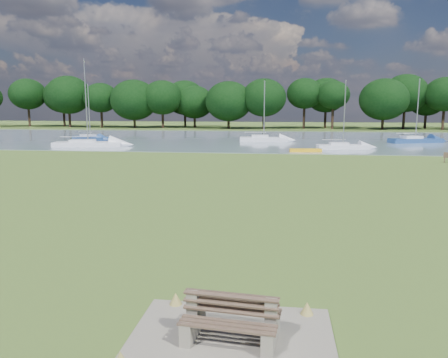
# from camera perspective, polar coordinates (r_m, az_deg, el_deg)

# --- Properties ---
(ground) EXTENTS (220.00, 220.00, 0.00)m
(ground) POSITION_cam_1_polar(r_m,az_deg,el_deg) (22.75, 4.96, -2.71)
(ground) COLOR olive
(river) EXTENTS (220.00, 40.00, 0.10)m
(river) POSITION_cam_1_polar(r_m,az_deg,el_deg) (64.40, 6.65, 5.20)
(river) COLOR gray
(river) RESTS_ON ground
(far_bank) EXTENTS (220.00, 20.00, 0.40)m
(far_bank) POSITION_cam_1_polar(r_m,az_deg,el_deg) (94.34, 6.94, 6.56)
(far_bank) COLOR #4C6626
(far_bank) RESTS_ON ground
(concrete_pad) EXTENTS (4.20, 3.20, 0.10)m
(concrete_pad) POSITION_cam_1_polar(r_m,az_deg,el_deg) (9.54, 0.93, -20.42)
(concrete_pad) COLOR gray
(concrete_pad) RESTS_ON ground
(bench_pair) EXTENTS (2.05, 1.34, 1.05)m
(bench_pair) POSITION_cam_1_polar(r_m,az_deg,el_deg) (9.31, 0.93, -17.87)
(bench_pair) COLOR gray
(bench_pair) RESTS_ON concrete_pad
(kayak) EXTENTS (3.38, 1.09, 0.33)m
(kayak) POSITION_cam_1_polar(r_m,az_deg,el_deg) (46.51, 10.61, 3.71)
(kayak) COLOR #F1B015
(kayak) RESTS_ON river
(tree_line) EXTENTS (158.95, 8.94, 10.81)m
(tree_line) POSITION_cam_1_polar(r_m,az_deg,el_deg) (90.53, 12.37, 10.34)
(tree_line) COLOR black
(tree_line) RESTS_ON far_bank
(sailboat_0) EXTENTS (6.51, 2.19, 8.06)m
(sailboat_0) POSITION_cam_1_polar(r_m,az_deg,el_deg) (59.47, 5.15, 5.41)
(sailboat_0) COLOR silver
(sailboat_0) RESTS_ON river
(sailboat_1) EXTENTS (5.91, 3.74, 7.75)m
(sailboat_1) POSITION_cam_1_polar(r_m,az_deg,el_deg) (64.56, -17.10, 5.30)
(sailboat_1) COLOR navy
(sailboat_1) RESTS_ON river
(sailboat_2) EXTENTS (8.24, 3.61, 10.16)m
(sailboat_2) POSITION_cam_1_polar(r_m,az_deg,el_deg) (54.46, -17.43, 4.60)
(sailboat_2) COLOR silver
(sailboat_2) RESTS_ON river
(sailboat_3) EXTENTS (7.18, 4.03, 8.18)m
(sailboat_3) POSITION_cam_1_polar(r_m,az_deg,el_deg) (62.15, 23.66, 4.83)
(sailboat_3) COLOR navy
(sailboat_3) RESTS_ON river
(sailboat_5) EXTENTS (5.88, 2.39, 7.55)m
(sailboat_5) POSITION_cam_1_polar(r_m,az_deg,el_deg) (50.69, 15.20, 4.31)
(sailboat_5) COLOR silver
(sailboat_5) RESTS_ON river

